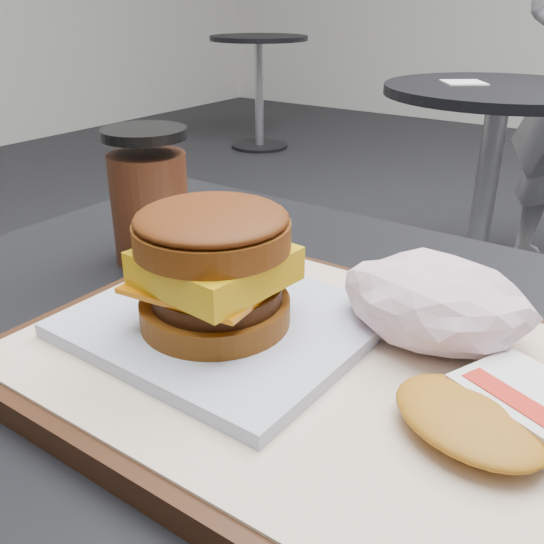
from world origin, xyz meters
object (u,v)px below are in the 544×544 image
(coffee_cup, at_px, (150,201))
(neighbor_table, at_px, (491,151))
(serving_tray, at_px, (309,369))
(crumpled_wrapper, at_px, (437,302))
(hash_brown, at_px, (511,417))
(breakfast_sandwich, at_px, (217,281))

(coffee_cup, distance_m, neighbor_table, 1.60)
(coffee_cup, height_order, neighbor_table, coffee_cup)
(serving_tray, bearing_deg, crumpled_wrapper, 50.48)
(coffee_cup, relative_size, neighbor_table, 0.17)
(hash_brown, height_order, coffee_cup, coffee_cup)
(breakfast_sandwich, xyz_separation_m, neighbor_table, (-0.29, 1.67, -0.28))
(serving_tray, distance_m, coffee_cup, 0.25)
(neighbor_table, bearing_deg, crumpled_wrapper, -75.55)
(breakfast_sandwich, relative_size, coffee_cup, 1.57)
(coffee_cup, bearing_deg, serving_tray, -21.10)
(hash_brown, distance_m, neighbor_table, 1.75)
(serving_tray, relative_size, crumpled_wrapper, 3.09)
(crumpled_wrapper, bearing_deg, serving_tray, -129.52)
(breakfast_sandwich, relative_size, hash_brown, 1.46)
(serving_tray, relative_size, breakfast_sandwich, 1.96)
(hash_brown, bearing_deg, neighbor_table, 106.10)
(breakfast_sandwich, relative_size, neighbor_table, 0.26)
(hash_brown, height_order, crumpled_wrapper, crumpled_wrapper)
(breakfast_sandwich, height_order, crumpled_wrapper, breakfast_sandwich)
(breakfast_sandwich, xyz_separation_m, crumpled_wrapper, (0.12, 0.08, -0.01))
(breakfast_sandwich, bearing_deg, hash_brown, 2.34)
(neighbor_table, bearing_deg, hash_brown, -73.90)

